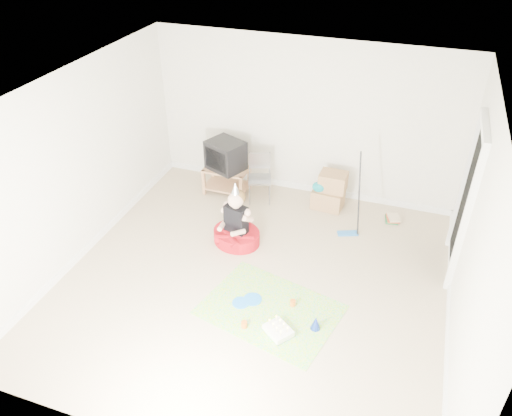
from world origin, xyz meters
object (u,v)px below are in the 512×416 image
(folding_chair, at_px, (260,179))
(birthday_cake, at_px, (278,331))
(tv_stand, at_px, (227,178))
(crt_tv, at_px, (226,155))
(seated_woman, at_px, (236,230))
(cardboard_boxes, at_px, (329,191))

(folding_chair, xyz_separation_m, birthday_cake, (1.15, -2.71, -0.36))
(tv_stand, xyz_separation_m, crt_tv, (0.00, 0.00, 0.43))
(crt_tv, distance_m, folding_chair, 0.69)
(tv_stand, bearing_deg, seated_woman, -62.40)
(cardboard_boxes, bearing_deg, seated_woman, -128.09)
(tv_stand, relative_size, folding_chair, 0.90)
(folding_chair, bearing_deg, seated_woman, -87.59)
(cardboard_boxes, xyz_separation_m, seated_woman, (-1.08, -1.38, -0.07))
(crt_tv, bearing_deg, tv_stand, -111.36)
(cardboard_boxes, height_order, seated_woman, seated_woman)
(folding_chair, xyz_separation_m, seated_woman, (0.05, -1.20, -0.18))
(cardboard_boxes, bearing_deg, birthday_cake, -89.57)
(birthday_cake, bearing_deg, folding_chair, 113.05)
(birthday_cake, bearing_deg, crt_tv, 122.45)
(birthday_cake, bearing_deg, cardboard_boxes, 90.43)
(crt_tv, distance_m, cardboard_boxes, 1.80)
(tv_stand, height_order, crt_tv, crt_tv)
(seated_woman, bearing_deg, birthday_cake, -53.83)
(tv_stand, distance_m, folding_chair, 0.63)
(folding_chair, height_order, seated_woman, seated_woman)
(tv_stand, bearing_deg, cardboard_boxes, 3.63)
(tv_stand, bearing_deg, folding_chair, -6.17)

